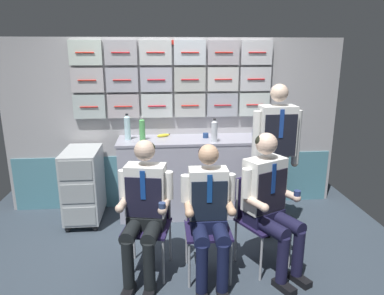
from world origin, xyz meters
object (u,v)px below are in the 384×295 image
(water_bottle_tall, at_px, (214,131))
(crew_member_left, at_px, (144,205))
(crew_member_standing, at_px, (276,148))
(folding_chair_left, at_px, (149,214))
(coffee_cup_spare, at_px, (254,133))
(crew_member_right, at_px, (209,210))
(snack_banana, at_px, (163,135))
(service_trolley, at_px, (84,184))
(crew_member_by_counter, at_px, (270,197))
(folding_chair_right, at_px, (207,217))
(folding_chair_by_counter, at_px, (257,210))

(water_bottle_tall, bearing_deg, crew_member_left, -125.30)
(crew_member_standing, bearing_deg, folding_chair_left, -158.35)
(coffee_cup_spare, bearing_deg, crew_member_right, -117.79)
(crew_member_right, relative_size, snack_banana, 7.17)
(service_trolley, xyz_separation_m, crew_member_left, (0.77, -1.15, 0.22))
(crew_member_standing, bearing_deg, crew_member_by_counter, -110.59)
(service_trolley, xyz_separation_m, snack_banana, (0.95, 0.24, 0.51))
(crew_member_standing, height_order, snack_banana, crew_member_standing)
(crew_member_standing, distance_m, coffee_cup_spare, 0.64)
(service_trolley, relative_size, folding_chair_right, 1.04)
(crew_member_left, xyz_separation_m, coffee_cup_spare, (1.31, 1.33, 0.32))
(crew_member_left, bearing_deg, crew_member_standing, 26.73)
(crew_member_left, bearing_deg, service_trolley, 123.79)
(folding_chair_right, height_order, folding_chair_by_counter, same)
(service_trolley, height_order, water_bottle_tall, water_bottle_tall)
(folding_chair_by_counter, bearing_deg, crew_member_left, -171.59)
(folding_chair_by_counter, relative_size, crew_member_by_counter, 0.66)
(crew_member_left, distance_m, coffee_cup_spare, 1.90)
(service_trolley, height_order, snack_banana, snack_banana)
(service_trolley, bearing_deg, coffee_cup_spare, 4.87)
(water_bottle_tall, distance_m, snack_banana, 0.67)
(folding_chair_right, distance_m, crew_member_standing, 1.14)
(folding_chair_left, height_order, folding_chair_by_counter, same)
(service_trolley, xyz_separation_m, folding_chair_left, (0.80, -0.99, 0.05))
(service_trolley, relative_size, water_bottle_tall, 3.20)
(crew_member_right, relative_size, folding_chair_by_counter, 1.44)
(folding_chair_left, distance_m, water_bottle_tall, 1.32)
(crew_member_left, height_order, crew_member_right, crew_member_left)
(folding_chair_left, height_order, folding_chair_right, same)
(snack_banana, bearing_deg, crew_member_right, -75.99)
(service_trolley, bearing_deg, folding_chair_by_counter, -28.68)
(crew_member_left, distance_m, crew_member_standing, 1.57)
(crew_member_left, distance_m, folding_chair_by_counter, 1.08)
(service_trolley, distance_m, folding_chair_left, 1.28)
(crew_member_left, height_order, coffee_cup_spare, crew_member_left)
(crew_member_right, bearing_deg, folding_chair_right, 89.54)
(folding_chair_by_counter, relative_size, snack_banana, 4.97)
(service_trolley, height_order, crew_member_right, crew_member_right)
(crew_member_left, relative_size, crew_member_right, 1.02)
(service_trolley, bearing_deg, water_bottle_tall, -2.28)
(folding_chair_right, bearing_deg, coffee_cup_spare, 59.29)
(crew_member_left, relative_size, crew_member_standing, 0.75)
(folding_chair_by_counter, xyz_separation_m, snack_banana, (-0.87, 1.24, 0.46))
(folding_chair_left, height_order, crew_member_left, crew_member_left)
(crew_member_by_counter, height_order, coffee_cup_spare, crew_member_by_counter)
(crew_member_standing, bearing_deg, water_bottle_tall, 146.90)
(service_trolley, height_order, crew_member_left, crew_member_left)
(folding_chair_by_counter, bearing_deg, service_trolley, 151.32)
(crew_member_right, relative_size, coffee_cup_spare, 13.79)
(crew_member_left, relative_size, folding_chair_right, 1.47)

